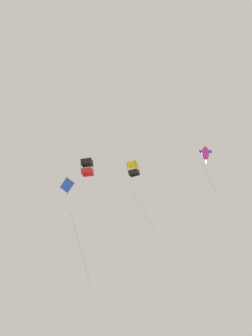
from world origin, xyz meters
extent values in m
ellipsoid|color=#DB2D93|center=(3.54, -4.78, 43.19)|extent=(1.09, 0.96, 1.40)
cube|color=blue|center=(3.35, -4.49, 43.34)|extent=(0.30, 0.47, 0.28)
cube|color=blue|center=(3.63, -5.10, 43.34)|extent=(0.30, 0.47, 0.28)
cube|color=blue|center=(3.75, -4.68, 42.47)|extent=(0.48, 0.25, 0.51)
sphere|color=black|center=(3.56, -4.57, 43.67)|extent=(0.16, 0.14, 0.13)
sphere|color=black|center=(3.71, -4.89, 43.67)|extent=(0.16, 0.14, 0.13)
cylinder|color=#47474C|center=(4.12, -4.73, 40.69)|extent=(0.14, 0.68, 3.35)
cube|color=yellow|center=(3.91, 2.30, 44.82)|extent=(0.27, 0.84, 0.41)
cube|color=yellow|center=(3.16, 2.25, 44.47)|extent=(0.27, 0.84, 0.41)
cube|color=yellow|center=(3.50, 2.69, 44.65)|extent=(0.94, 0.09, 0.75)
cube|color=yellow|center=(3.56, 1.86, 44.65)|extent=(0.94, 0.09, 0.75)
cube|color=black|center=(4.25, 2.32, 44.07)|extent=(0.27, 0.84, 0.41)
cube|color=black|center=(3.50, 2.27, 43.72)|extent=(0.27, 0.84, 0.41)
cube|color=black|center=(3.85, 2.71, 43.90)|extent=(0.94, 0.09, 0.75)
cube|color=black|center=(3.91, 1.88, 43.90)|extent=(0.94, 0.09, 0.75)
cylinder|color=#332D28|center=(4.05, 2.72, 44.44)|extent=(0.59, 0.07, 1.22)
cylinder|color=#332D28|center=(4.11, 1.90, 44.44)|extent=(0.59, 0.07, 1.22)
cylinder|color=#332D28|center=(3.30, 2.67, 44.10)|extent=(0.59, 0.07, 1.22)
cylinder|color=#332D28|center=(3.36, 1.85, 44.10)|extent=(0.59, 0.07, 1.22)
cylinder|color=#47474C|center=(5.20, 2.21, 40.73)|extent=(0.19, 2.48, 5.93)
cube|color=black|center=(-1.52, 4.08, 41.12)|extent=(0.40, 0.87, 0.43)
cube|color=black|center=(-2.28, 3.88, 40.81)|extent=(0.40, 0.87, 0.43)
cube|color=black|center=(-2.01, 4.39, 40.96)|extent=(0.93, 0.27, 0.73)
cube|color=black|center=(-1.80, 3.57, 40.96)|extent=(0.93, 0.27, 0.73)
cube|color=red|center=(-1.22, 4.16, 40.33)|extent=(0.40, 0.87, 0.43)
cube|color=red|center=(-1.98, 3.96, 40.02)|extent=(0.40, 0.87, 0.43)
cube|color=red|center=(-1.71, 4.47, 40.17)|extent=(0.93, 0.27, 0.73)
cube|color=red|center=(-1.49, 3.65, 40.17)|extent=(0.93, 0.27, 0.73)
cylinder|color=#332D28|center=(-1.48, 4.53, 40.72)|extent=(0.53, 0.17, 1.28)
cylinder|color=#332D28|center=(-1.26, 3.71, 40.72)|extent=(0.53, 0.17, 1.28)
cylinder|color=#332D28|center=(-2.24, 4.33, 40.41)|extent=(0.53, 0.17, 1.28)
cylinder|color=#332D28|center=(-2.03, 3.51, 40.41)|extent=(0.53, 0.17, 1.28)
cube|color=blue|center=(-4.35, 4.11, 36.60)|extent=(0.45, 1.30, 1.24)
cylinder|color=red|center=(-4.34, 4.12, 36.61)|extent=(0.69, 0.24, 1.35)
cylinder|color=red|center=(-4.38, 4.10, 36.71)|extent=(0.20, 1.04, 0.03)
cylinder|color=#47474C|center=(-2.65, 3.70, 32.07)|extent=(1.05, 2.76, 7.71)
camera|label=1|loc=(-30.72, -13.34, 9.41)|focal=58.96mm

